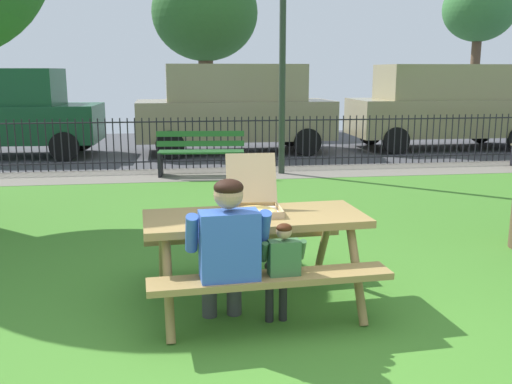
{
  "coord_description": "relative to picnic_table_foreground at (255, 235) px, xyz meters",
  "views": [
    {
      "loc": [
        -0.77,
        -3.37,
        1.92
      ],
      "look_at": [
        0.01,
        2.1,
        0.75
      ],
      "focal_mm": 40.11,
      "sensor_mm": 36.0,
      "label": 1
    }
  ],
  "objects": [
    {
      "name": "child_at_table",
      "position": [
        0.13,
        -0.52,
        -0.08
      ],
      "size": [
        0.34,
        0.33,
        0.85
      ],
      "color": "black",
      "rests_on": "ground"
    },
    {
      "name": "parked_car_right",
      "position": [
        6.08,
        9.17,
        0.5
      ],
      "size": [
        4.61,
        1.97,
        2.08
      ],
      "color": "#938760",
      "rests_on": "ground"
    },
    {
      "name": "street_asphalt",
      "position": [
        0.14,
        10.39,
        -0.6
      ],
      "size": [
        28.0,
        6.9,
        0.01
      ],
      "primitive_type": "cube",
      "color": "#424247"
    },
    {
      "name": "parked_car_left",
      "position": [
        -4.28,
        9.17,
        0.41
      ],
      "size": [
        3.98,
        1.99,
        1.98
      ],
      "color": "#16472A",
      "rests_on": "ground"
    },
    {
      "name": "picnic_table_foreground",
      "position": [
        0.0,
        0.0,
        0.0
      ],
      "size": [
        1.89,
        1.59,
        0.79
      ],
      "color": "olive",
      "rests_on": "ground"
    },
    {
      "name": "pizza_slice_on_table",
      "position": [
        -0.41,
        -0.04,
        0.18
      ],
      "size": [
        0.28,
        0.27,
        0.02
      ],
      "color": "#EDDF71",
      "rests_on": "picnic_table_foreground"
    },
    {
      "name": "adult_at_table",
      "position": [
        -0.27,
        -0.52,
        0.06
      ],
      "size": [
        0.62,
        0.61,
        1.19
      ],
      "color": "#3E3E3E",
      "rests_on": "ground"
    },
    {
      "name": "pizza_box_open",
      "position": [
        0.01,
        0.13,
        0.26
      ],
      "size": [
        0.44,
        0.53,
        0.46
      ],
      "color": "tan",
      "rests_on": "picnic_table_foreground"
    },
    {
      "name": "far_tree_midleft",
      "position": [
        0.44,
        14.72,
        3.13
      ],
      "size": [
        3.4,
        3.4,
        5.29
      ],
      "color": "brown",
      "rests_on": "ground"
    },
    {
      "name": "far_tree_center",
      "position": [
        9.86,
        14.72,
        3.37
      ],
      "size": [
        2.47,
        2.47,
        5.14
      ],
      "color": "brown",
      "rests_on": "ground"
    },
    {
      "name": "iron_fence_streetside",
      "position": [
        0.14,
        6.94,
        -0.07
      ],
      "size": [
        23.78,
        0.03,
        1.03
      ],
      "color": "black",
      "rests_on": "ground"
    },
    {
      "name": "park_bench_center",
      "position": [
        -0.16,
        6.11,
        -0.18
      ],
      "size": [
        1.63,
        0.6,
        0.85
      ],
      "color": "#29632C",
      "rests_on": "ground"
    },
    {
      "name": "cobblestone_walkway",
      "position": [
        0.14,
        6.24,
        -0.6
      ],
      "size": [
        28.0,
        1.4,
        0.01
      ],
      "primitive_type": "cube",
      "color": "slate"
    },
    {
      "name": "parked_car_center",
      "position": [
        0.81,
        9.17,
        0.5
      ],
      "size": [
        4.64,
        2.04,
        2.08
      ],
      "color": "gray",
      "rests_on": "ground"
    },
    {
      "name": "lamp_post_walkway",
      "position": [
        1.38,
        6.13,
        2.13
      ],
      "size": [
        0.28,
        0.28,
        4.53
      ],
      "color": "#2D382D",
      "rests_on": "ground"
    },
    {
      "name": "ground",
      "position": [
        0.14,
        0.92,
        -0.61
      ],
      "size": [
        28.0,
        12.06,
        0.02
      ],
      "primitive_type": "cube",
      "color": "#417C28"
    }
  ]
}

